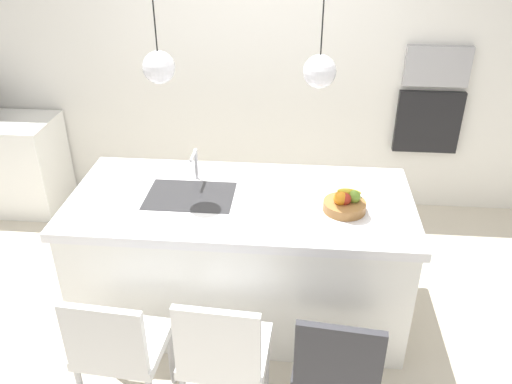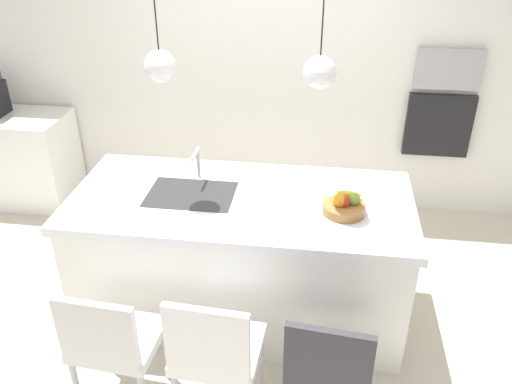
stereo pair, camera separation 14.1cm
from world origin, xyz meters
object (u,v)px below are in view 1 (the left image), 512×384
at_px(chair_middle, 223,352).
at_px(chair_near, 118,346).
at_px(microwave, 437,66).
at_px(fruit_bowl, 345,203).
at_px(chair_far, 337,363).
at_px(oven, 428,122).

bearing_deg(chair_middle, chair_near, 179.49).
xyz_separation_m(microwave, chair_near, (-2.05, -2.50, -0.86)).
distance_m(fruit_bowl, microwave, 1.91).
height_order(fruit_bowl, chair_near, fruit_bowl).
distance_m(microwave, chair_far, 2.79).
xyz_separation_m(microwave, chair_far, (-0.88, -2.50, -0.88)).
height_order(chair_near, chair_far, chair_near).
bearing_deg(microwave, oven, 0.00).
xyz_separation_m(fruit_bowl, chair_near, (-1.22, -0.82, -0.47)).
bearing_deg(fruit_bowl, oven, 63.52).
height_order(fruit_bowl, chair_middle, fruit_bowl).
xyz_separation_m(chair_near, chair_middle, (0.57, -0.01, 0.01)).
relative_size(microwave, oven, 0.96).
relative_size(oven, chair_middle, 0.61).
bearing_deg(chair_near, microwave, 50.61).
xyz_separation_m(oven, chair_middle, (-1.48, -2.50, -0.34)).
height_order(microwave, chair_middle, microwave).
bearing_deg(oven, fruit_bowl, -116.48).
height_order(fruit_bowl, chair_far, fruit_bowl).
height_order(oven, chair_middle, oven).
distance_m(fruit_bowl, oven, 1.87).
bearing_deg(fruit_bowl, chair_middle, -127.91).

